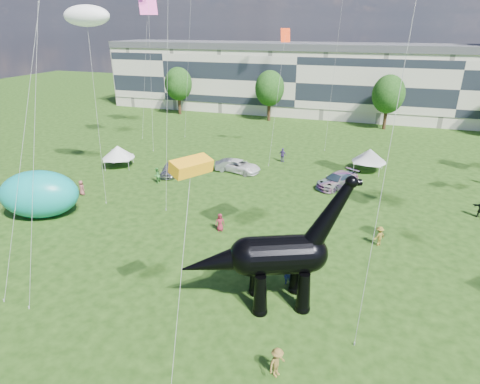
% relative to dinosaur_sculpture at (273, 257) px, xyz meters
% --- Properties ---
extents(ground, '(220.00, 220.00, 0.00)m').
position_rel_dinosaur_sculpture_xyz_m(ground, '(-1.51, -2.78, -3.30)').
color(ground, '#16330C').
rests_on(ground, ground).
extents(terrace_row, '(78.00, 11.00, 12.00)m').
position_rel_dinosaur_sculpture_xyz_m(terrace_row, '(-9.51, 59.22, 2.70)').
color(terrace_row, beige).
rests_on(terrace_row, ground).
extents(tree_far_left, '(5.20, 5.20, 9.44)m').
position_rel_dinosaur_sculpture_xyz_m(tree_far_left, '(-31.51, 50.22, 2.99)').
color(tree_far_left, '#382314').
rests_on(tree_far_left, ground).
extents(tree_mid_left, '(5.20, 5.20, 9.44)m').
position_rel_dinosaur_sculpture_xyz_m(tree_mid_left, '(-13.51, 50.22, 2.99)').
color(tree_mid_left, '#382314').
rests_on(tree_mid_left, ground).
extents(tree_mid_right, '(5.20, 5.20, 9.44)m').
position_rel_dinosaur_sculpture_xyz_m(tree_mid_right, '(6.49, 50.22, 2.99)').
color(tree_mid_right, '#382314').
rests_on(tree_mid_right, ground).
extents(dinosaur_sculpture, '(10.36, 5.77, 8.75)m').
position_rel_dinosaur_sculpture_xyz_m(dinosaur_sculpture, '(0.00, 0.00, 0.00)').
color(dinosaur_sculpture, black).
rests_on(dinosaur_sculpture, ground).
extents(car_silver, '(2.61, 4.38, 1.40)m').
position_rel_dinosaur_sculpture_xyz_m(car_silver, '(-17.12, 18.82, -2.60)').
color(car_silver, '#A7A7AB').
rests_on(car_silver, ground).
extents(car_grey, '(4.41, 2.78, 1.37)m').
position_rel_dinosaur_sculpture_xyz_m(car_grey, '(-10.71, 22.60, -2.62)').
color(car_grey, gray).
rests_on(car_grey, ground).
extents(car_white, '(5.58, 3.60, 1.43)m').
position_rel_dinosaur_sculpture_xyz_m(car_white, '(-9.71, 22.40, -2.59)').
color(car_white, white).
rests_on(car_white, ground).
extents(car_dark, '(4.81, 5.73, 1.57)m').
position_rel_dinosaur_sculpture_xyz_m(car_dark, '(1.85, 21.24, -2.52)').
color(car_dark, '#595960').
rests_on(car_dark, ground).
extents(gazebo_near, '(4.38, 4.38, 2.75)m').
position_rel_dinosaur_sculpture_xyz_m(gazebo_near, '(4.82, 27.68, -1.37)').
color(gazebo_near, silver).
rests_on(gazebo_near, ground).
extents(gazebo_left, '(5.02, 5.02, 2.69)m').
position_rel_dinosaur_sculpture_xyz_m(gazebo_left, '(-24.44, 19.44, -1.42)').
color(gazebo_left, silver).
rests_on(gazebo_left, ground).
extents(inflatable_teal, '(8.04, 6.51, 4.35)m').
position_rel_dinosaur_sculpture_xyz_m(inflatable_teal, '(-23.02, 5.32, -1.13)').
color(inflatable_teal, '#0C9A97').
rests_on(inflatable_teal, ground).
extents(visitors, '(43.85, 34.24, 1.87)m').
position_rel_dinosaur_sculpture_xyz_m(visitors, '(-3.23, 13.57, -2.43)').
color(visitors, navy).
rests_on(visitors, ground).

